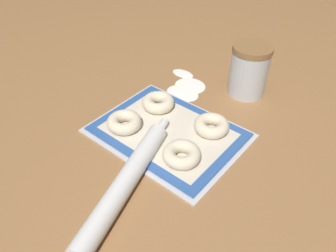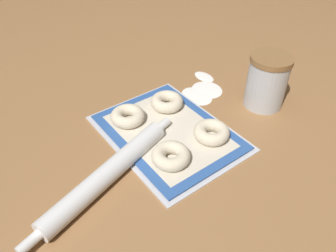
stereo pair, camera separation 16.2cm
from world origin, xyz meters
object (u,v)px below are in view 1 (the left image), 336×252
at_px(bagel_back_left, 158,103).
at_px(rolling_pin, 125,183).
at_px(flour_canister, 249,70).
at_px(baking_tray, 168,133).
at_px(bagel_back_right, 212,126).
at_px(bagel_front_left, 124,122).
at_px(bagel_front_right, 182,154).

relative_size(bagel_back_left, rolling_pin, 0.21).
bearing_deg(rolling_pin, flour_canister, 88.71).
distance_m(baking_tray, bagel_back_left, 0.12).
relative_size(bagel_back_left, bagel_back_right, 1.00).
distance_m(bagel_front_left, flour_canister, 0.43).
relative_size(bagel_front_left, bagel_front_right, 1.00).
relative_size(bagel_back_right, flour_canister, 0.60).
bearing_deg(bagel_back_left, bagel_front_left, -95.01).
bearing_deg(bagel_front_left, rolling_pin, -44.34).
height_order(bagel_back_right, flour_canister, flour_canister).
bearing_deg(bagel_back_right, flour_canister, 96.71).
bearing_deg(bagel_back_left, baking_tray, -35.27).
xyz_separation_m(bagel_front_left, rolling_pin, (0.16, -0.15, -0.00)).
height_order(baking_tray, bagel_back_right, bagel_back_right).
bearing_deg(baking_tray, bagel_back_left, 144.73).
distance_m(baking_tray, flour_canister, 0.34).
relative_size(baking_tray, flour_canister, 2.46).
relative_size(baking_tray, bagel_back_left, 4.13).
xyz_separation_m(bagel_back_left, bagel_back_right, (0.19, 0.01, 0.00)).
xyz_separation_m(bagel_front_left, bagel_back_right, (0.20, 0.14, 0.00)).
bearing_deg(bagel_back_left, bagel_back_right, 3.73).
distance_m(bagel_back_left, bagel_back_right, 0.19).
bearing_deg(bagel_front_left, bagel_front_right, 0.55).
bearing_deg(bagel_front_right, bagel_back_left, 145.70).
height_order(bagel_front_right, rolling_pin, rolling_pin).
xyz_separation_m(baking_tray, bagel_front_left, (-0.10, -0.07, 0.02)).
xyz_separation_m(bagel_front_left, bagel_front_right, (0.20, 0.00, 0.00)).
height_order(bagel_front_left, flour_canister, flour_canister).
height_order(bagel_front_left, bagel_front_right, same).
height_order(bagel_front_right, bagel_back_left, same).
xyz_separation_m(baking_tray, bagel_back_left, (-0.09, 0.07, 0.02)).
distance_m(baking_tray, bagel_back_right, 0.12).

